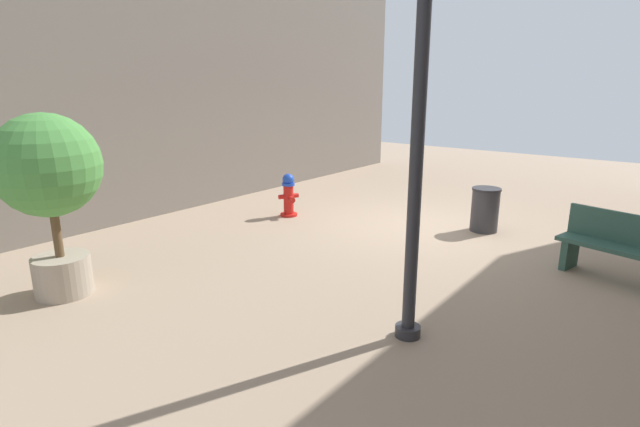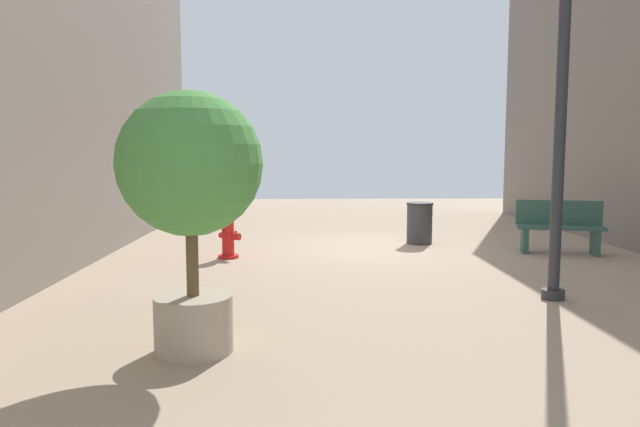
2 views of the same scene
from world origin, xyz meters
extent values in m
plane|color=tan|center=(0.00, 0.00, 0.00)|extent=(23.40, 23.40, 0.00)
cube|color=slate|center=(5.10, 2.70, 4.11)|extent=(0.70, 18.00, 8.21)
cylinder|color=red|center=(2.58, 0.98, 0.03)|extent=(0.36, 0.36, 0.05)
cylinder|color=red|center=(2.58, 0.98, 0.35)|extent=(0.21, 0.21, 0.60)
cylinder|color=blue|center=(2.58, 0.98, 0.68)|extent=(0.26, 0.26, 0.06)
sphere|color=blue|center=(2.58, 0.98, 0.77)|extent=(0.24, 0.24, 0.24)
cylinder|color=red|center=(2.51, 0.84, 0.42)|extent=(0.14, 0.16, 0.09)
cylinder|color=red|center=(2.65, 1.11, 0.42)|extent=(0.14, 0.16, 0.09)
cylinder|color=red|center=(2.44, 1.05, 0.38)|extent=(0.18, 0.17, 0.12)
cube|color=#33594C|center=(-2.73, 0.63, 0.23)|extent=(0.19, 0.41, 0.45)
cube|color=#33594C|center=(-3.31, 0.77, 0.48)|extent=(1.55, 0.78, 0.06)
cube|color=#33594C|center=(-3.35, 0.58, 0.73)|extent=(1.46, 0.41, 0.44)
cylinder|color=tan|center=(2.31, 5.75, 0.26)|extent=(0.71, 0.71, 0.52)
cylinder|color=brown|center=(2.31, 5.75, 0.93)|extent=(0.11, 0.11, 0.81)
sphere|color=#4C9342|center=(2.31, 5.75, 1.72)|extent=(1.29, 1.29, 1.29)
cylinder|color=#2D2D33|center=(-1.80, 3.96, 0.06)|extent=(0.28, 0.28, 0.12)
cylinder|color=#2D2D33|center=(-1.80, 3.96, 2.08)|extent=(0.14, 0.14, 3.93)
cylinder|color=#38383D|center=(-1.03, -0.47, 0.39)|extent=(0.50, 0.50, 0.78)
cylinder|color=#2C2C30|center=(-1.03, -0.47, 0.80)|extent=(0.53, 0.53, 0.04)
camera|label=1|loc=(-4.03, 8.39, 2.70)|focal=27.44mm
camera|label=2|loc=(1.33, 10.97, 1.82)|focal=32.81mm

